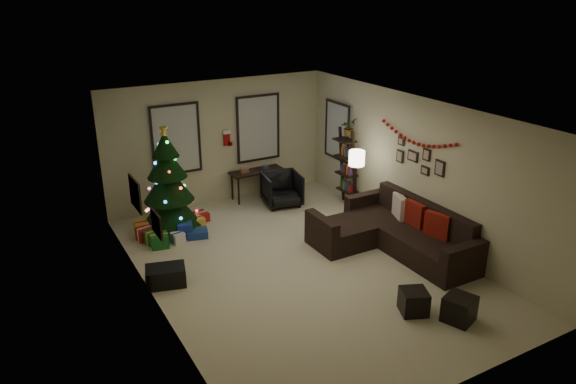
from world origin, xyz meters
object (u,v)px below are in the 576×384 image
(christmas_tree, at_px, (168,188))
(sofa, at_px, (394,234))
(desk_chair, at_px, (282,189))
(bookshelf, at_px, (347,169))
(desk, at_px, (257,174))

(christmas_tree, relative_size, sofa, 0.77)
(desk_chair, height_order, bookshelf, bookshelf)
(desk, xyz_separation_m, bookshelf, (1.53, -1.32, 0.25))
(sofa, xyz_separation_m, desk, (-1.06, 3.49, 0.29))
(sofa, distance_m, desk, 3.66)
(desk_chair, distance_m, bookshelf, 1.48)
(christmas_tree, bearing_deg, sofa, -39.90)
(desk, distance_m, bookshelf, 2.03)
(christmas_tree, xyz_separation_m, bookshelf, (3.77, -0.60, -0.07))
(bookshelf, bearing_deg, christmas_tree, 171.04)
(sofa, distance_m, bookshelf, 2.29)
(christmas_tree, relative_size, desk, 1.79)
(christmas_tree, bearing_deg, desk, 17.84)
(christmas_tree, bearing_deg, bookshelf, -8.96)
(christmas_tree, height_order, desk_chair, christmas_tree)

